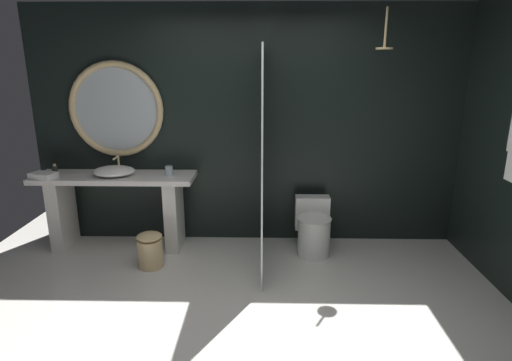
{
  "coord_description": "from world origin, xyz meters",
  "views": [
    {
      "loc": [
        0.17,
        -2.76,
        2.01
      ],
      "look_at": [
        0.09,
        0.72,
        1.02
      ],
      "focal_mm": 29.6,
      "sensor_mm": 36.0,
      "label": 1
    }
  ],
  "objects": [
    {
      "name": "soap_dispenser",
      "position": [
        -2.08,
        1.55,
        0.89
      ],
      "size": [
        0.06,
        0.06,
        0.13
      ],
      "color": "#282D28",
      "rests_on": "vanity_counter"
    },
    {
      "name": "toilet",
      "position": [
        0.69,
        1.48,
        0.27
      ],
      "size": [
        0.38,
        0.52,
        0.58
      ],
      "color": "white",
      "rests_on": "ground_plane"
    },
    {
      "name": "rain_shower_head",
      "position": [
        1.3,
        1.48,
        2.18
      ],
      "size": [
        0.16,
        0.16,
        0.38
      ],
      "color": "#D6B77F"
    },
    {
      "name": "folded_hand_towel",
      "position": [
        -2.15,
        1.43,
        0.86
      ],
      "size": [
        0.28,
        0.22,
        0.06
      ],
      "primitive_type": "cube",
      "rotation": [
        0.0,
        0.0,
        -0.25
      ],
      "color": "white",
      "rests_on": "vanity_counter"
    },
    {
      "name": "vessel_sink",
      "position": [
        -1.45,
        1.55,
        0.88
      ],
      "size": [
        0.44,
        0.36,
        0.19
      ],
      "color": "white",
      "rests_on": "vanity_counter"
    },
    {
      "name": "back_wall_panel",
      "position": [
        0.0,
        1.9,
        1.3
      ],
      "size": [
        4.8,
        0.1,
        2.6
      ],
      "primitive_type": "cube",
      "color": "black",
      "rests_on": "ground_plane"
    },
    {
      "name": "vanity_counter",
      "position": [
        -1.45,
        1.58,
        0.53
      ],
      "size": [
        1.71,
        0.5,
        0.83
      ],
      "color": "silver",
      "rests_on": "ground_plane"
    },
    {
      "name": "shower_glass_panel",
      "position": [
        0.14,
        1.24,
        1.08
      ],
      "size": [
        0.02,
        1.21,
        2.15
      ],
      "primitive_type": "cube",
      "color": "silver",
      "rests_on": "ground_plane"
    },
    {
      "name": "ground_plane",
      "position": [
        0.0,
        0.0,
        0.0
      ],
      "size": [
        5.76,
        5.76,
        0.0
      ],
      "primitive_type": "plane",
      "color": "silver"
    },
    {
      "name": "waste_bin",
      "position": [
        -0.99,
        1.1,
        0.18
      ],
      "size": [
        0.25,
        0.25,
        0.36
      ],
      "color": "#D6B77F",
      "rests_on": "ground_plane"
    },
    {
      "name": "tumbler_cup",
      "position": [
        -0.86,
        1.58,
        0.88
      ],
      "size": [
        0.08,
        0.08,
        0.1
      ],
      "primitive_type": "cylinder",
      "color": "silver",
      "rests_on": "vanity_counter"
    },
    {
      "name": "round_wall_mirror",
      "position": [
        -1.45,
        1.81,
        1.5
      ],
      "size": [
        1.03,
        0.07,
        1.03
      ],
      "color": "#D6B77F"
    }
  ]
}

